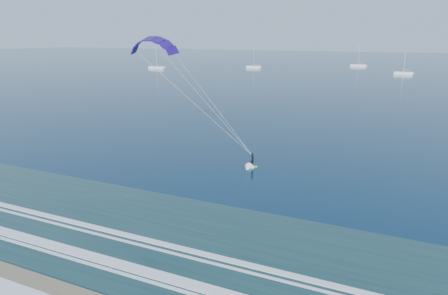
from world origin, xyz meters
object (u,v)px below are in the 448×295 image
at_px(kitesurfer_rig, 203,99).
at_px(sailboat_2, 358,65).
at_px(sailboat_3, 403,73).
at_px(sailboat_0, 157,67).
at_px(sailboat_1, 254,67).

height_order(kitesurfer_rig, sailboat_2, kitesurfer_rig).
bearing_deg(sailboat_3, kitesurfer_rig, -97.96).
bearing_deg(kitesurfer_rig, sailboat_0, 125.75).
distance_m(sailboat_1, sailboat_2, 61.11).
bearing_deg(sailboat_2, sailboat_0, -147.69).
height_order(sailboat_0, sailboat_2, sailboat_0).
bearing_deg(sailboat_3, sailboat_0, -171.14).
relative_size(sailboat_2, sailboat_3, 1.04).
distance_m(sailboat_0, sailboat_1, 51.68).
bearing_deg(sailboat_1, sailboat_0, -150.98).
height_order(sailboat_0, sailboat_3, sailboat_0).
relative_size(sailboat_1, sailboat_3, 0.99).
bearing_deg(sailboat_1, sailboat_2, 35.08).
height_order(sailboat_0, sailboat_1, sailboat_0).
xyz_separation_m(kitesurfer_rig, sailboat_0, (-97.71, 135.75, -8.51)).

